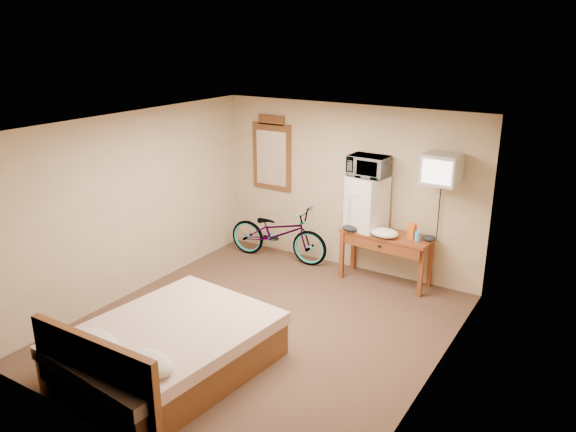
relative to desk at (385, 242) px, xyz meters
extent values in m
plane|color=#412C20|center=(-0.77, -2.00, -0.63)|extent=(4.60, 4.60, 0.00)
plane|color=silver|center=(-0.77, -2.00, 1.87)|extent=(4.60, 4.60, 0.00)
cube|color=#C6B18C|center=(-0.77, 0.30, 0.62)|extent=(4.20, 0.04, 2.50)
cube|color=#C6B18C|center=(-0.77, -4.30, 0.62)|extent=(4.20, 0.04, 2.50)
cube|color=#C6B18C|center=(-2.87, -2.00, 0.62)|extent=(0.04, 4.60, 2.50)
cube|color=#C6B18C|center=(1.33, -2.00, 0.62)|extent=(0.04, 4.60, 2.50)
cube|color=beige|center=(-0.85, 0.29, 0.29)|extent=(0.08, 0.01, 0.13)
cube|color=brown|center=(0.00, 0.04, 0.10)|extent=(1.33, 0.58, 0.04)
cube|color=brown|center=(-0.60, -0.16, -0.27)|extent=(0.06, 0.06, 0.71)
cube|color=brown|center=(0.60, -0.16, -0.27)|extent=(0.06, 0.06, 0.71)
cube|color=brown|center=(-0.60, 0.24, -0.27)|extent=(0.06, 0.06, 0.71)
cube|color=brown|center=(0.60, 0.24, -0.27)|extent=(0.06, 0.06, 0.71)
cube|color=brown|center=(0.00, -0.18, 0.00)|extent=(1.18, 0.12, 0.16)
cube|color=black|center=(0.00, -0.20, 0.00)|extent=(0.05, 0.02, 0.03)
cube|color=silver|center=(-0.33, 0.06, 0.52)|extent=(0.58, 0.56, 0.79)
cube|color=#ABAAA5|center=(-0.33, -0.18, 0.67)|extent=(0.48, 0.01, 0.00)
cylinder|color=#ABAAA5|center=(-0.51, -0.18, 0.47)|extent=(0.02, 0.02, 0.28)
imported|color=silver|center=(-0.33, 0.06, 1.06)|extent=(0.56, 0.39, 0.30)
cube|color=#DE5013|center=(0.37, 0.01, 0.24)|extent=(0.13, 0.10, 0.22)
cylinder|color=#41A3E0|center=(0.47, -0.03, 0.19)|extent=(0.08, 0.08, 0.14)
ellipsoid|color=white|center=(0.03, -0.12, 0.19)|extent=(0.39, 0.30, 0.12)
ellipsoid|color=black|center=(-0.48, -0.15, 0.17)|extent=(0.24, 0.18, 0.09)
ellipsoid|color=black|center=(0.61, 0.06, 0.17)|extent=(0.18, 0.15, 0.08)
cube|color=black|center=(0.71, 0.28, 1.06)|extent=(0.14, 0.02, 0.14)
cylinder|color=black|center=(0.71, 0.24, 1.06)|extent=(0.05, 0.30, 0.05)
cube|color=#ABAAA5|center=(0.71, 0.02, 1.16)|extent=(0.48, 0.41, 0.41)
cube|color=white|center=(0.71, -0.18, 1.16)|extent=(0.39, 0.03, 0.31)
cube|color=black|center=(0.71, 0.22, 1.16)|extent=(0.29, 0.02, 0.25)
cube|color=brown|center=(-2.10, 0.27, 0.95)|extent=(0.70, 0.04, 1.06)
cube|color=brown|center=(-2.10, 0.27, 1.54)|extent=(0.47, 0.04, 0.15)
cube|color=white|center=(-2.10, 0.25, 0.93)|extent=(0.55, 0.01, 0.87)
imported|color=black|center=(-1.78, -0.05, -0.18)|extent=(1.73, 0.75, 0.88)
cube|color=brown|center=(-1.08, -3.30, -0.43)|extent=(1.78, 2.25, 0.40)
cube|color=#C4B498|center=(-1.08, -3.30, -0.18)|extent=(1.83, 2.30, 0.14)
cube|color=brown|center=(-1.08, -4.26, -0.08)|extent=(1.58, 0.08, 0.70)
ellipsoid|color=beige|center=(-1.45, -3.95, -0.05)|extent=(0.57, 0.35, 0.20)
ellipsoid|color=beige|center=(-0.71, -3.95, -0.05)|extent=(0.57, 0.35, 0.20)
camera|label=1|loc=(2.74, -7.08, 2.87)|focal=35.00mm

